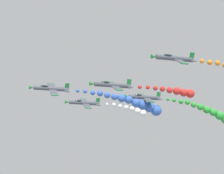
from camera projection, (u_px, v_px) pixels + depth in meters
airplane_lead at (50, 89)px, 108.99m from camera, size 8.34×10.35×5.30m
smoke_trail_lead at (137, 104)px, 115.50m from camera, size 3.15×24.61×6.18m
airplane_left_inner at (112, 85)px, 101.07m from camera, size 8.83×10.35×4.33m
smoke_trail_left_inner at (178, 92)px, 106.68m from camera, size 2.96×15.90×2.42m
airplane_right_inner at (84, 103)px, 123.99m from camera, size 8.65×10.35×4.72m
smoke_trail_right_inner at (133, 110)px, 130.55m from camera, size 5.11×14.34×3.22m
airplane_left_outer at (144, 97)px, 116.31m from camera, size 8.86×10.35×4.26m
airplane_right_outer at (174, 58)px, 94.72m from camera, size 8.59×10.35×4.84m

